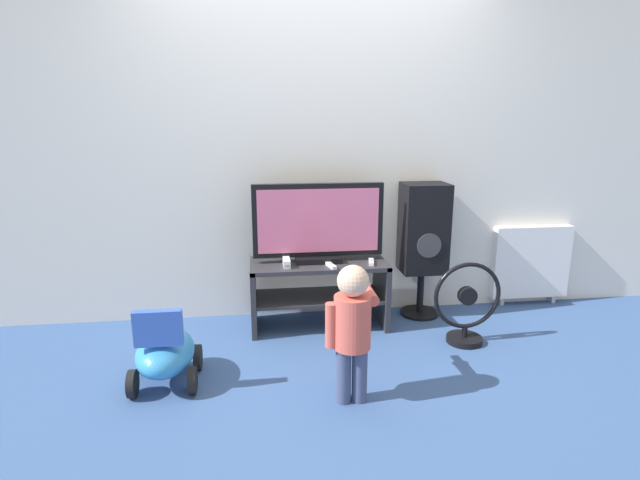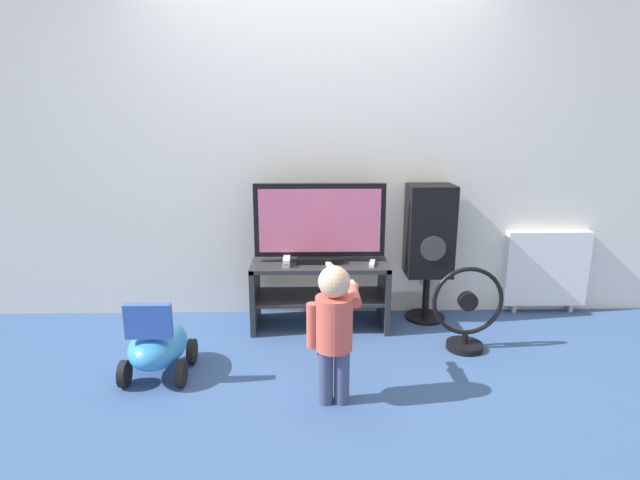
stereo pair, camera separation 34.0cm
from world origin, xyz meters
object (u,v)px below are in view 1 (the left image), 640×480
game_console (286,261)px  child (352,322)px  remote_primary (371,262)px  television (318,224)px  floor_fan (467,307)px  speaker_tower (423,232)px  remote_secondary (331,266)px  radiator (531,262)px  ride_on_toy (165,353)px

game_console → child: size_ratio=0.26×
remote_primary → television: bearing=164.0°
remote_primary → floor_fan: size_ratio=0.24×
remote_primary → speaker_tower: 0.50m
remote_secondary → floor_fan: size_ratio=0.24×
game_console → speaker_tower: (1.03, 0.16, 0.15)m
television → game_console: size_ratio=4.56×
game_console → floor_fan: size_ratio=0.36×
television → speaker_tower: (0.80, 0.09, -0.10)m
radiator → speaker_tower: bearing=-173.1°
remote_primary → floor_fan: bearing=-29.1°
child → speaker_tower: bearing=56.2°
floor_fan → child: bearing=-146.1°
remote_secondary → television: bearing=113.8°
remote_secondary → ride_on_toy: remote_secondary is taller
ride_on_toy → floor_fan: bearing=8.7°
speaker_tower → ride_on_toy: (-1.76, -0.81, -0.47)m
speaker_tower → radiator: bearing=6.9°
game_console → ride_on_toy: bearing=-138.3°
game_console → floor_fan: bearing=-16.9°
game_console → remote_primary: 0.59m
remote_primary → ride_on_toy: bearing=-155.1°
television → child: 1.07m
remote_primary → floor_fan: 0.71m
remote_primary → speaker_tower: speaker_tower is taller
speaker_tower → radiator: speaker_tower is taller
remote_primary → radiator: (1.38, 0.31, -0.14)m
remote_secondary → remote_primary: bearing=10.6°
floor_fan → ride_on_toy: floor_fan is taller
television → child: size_ratio=1.21×
game_console → speaker_tower: bearing=8.7°
remote_primary → radiator: size_ratio=0.21×
game_console → television: bearing=16.6°
television → remote_primary: 0.46m
game_console → remote_secondary: (0.30, -0.09, -0.02)m
floor_fan → speaker_tower: bearing=105.7°
television → ride_on_toy: bearing=-143.2°
floor_fan → radiator: (0.80, 0.63, 0.10)m
radiator → television: bearing=-173.4°
television → ride_on_toy: 1.32m
floor_fan → remote_secondary: bearing=162.9°
child → remote_secondary: bearing=88.9°
game_console → radiator: size_ratio=0.31×
television → remote_secondary: 0.31m
television → floor_fan: 1.15m
remote_secondary → radiator: size_ratio=0.21×
remote_primary → floor_fan: floor_fan is taller
child → ride_on_toy: child is taller
speaker_tower → radiator: (0.94, 0.11, -0.30)m
remote_primary → ride_on_toy: size_ratio=0.27×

